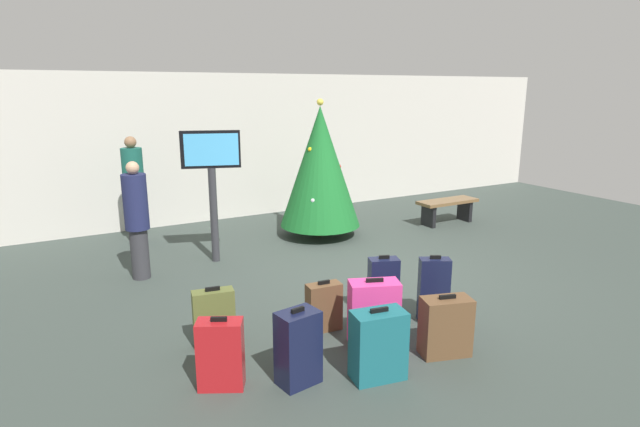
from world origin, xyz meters
name	(u,v)px	position (x,y,z in m)	size (l,w,h in m)	color
ground_plane	(376,275)	(0.00, 0.00, 0.00)	(16.00, 16.00, 0.00)	#38423D
back_wall	(258,145)	(0.00, 4.35, 1.47)	(16.00, 0.20, 2.94)	beige
holiday_tree	(320,167)	(0.29, 2.19, 1.28)	(1.45, 1.45, 2.47)	#4C3319
flight_info_kiosk	(212,171)	(-1.83, 1.74, 1.42)	(0.86, 0.35, 2.03)	#333338
waiting_bench	(447,206)	(2.94, 1.72, 0.35)	(1.27, 0.44, 0.48)	brown
traveller_0	(137,218)	(-2.99, 1.54, 0.88)	(0.41, 0.41, 1.68)	#333338
traveller_1	(134,188)	(-2.71, 3.33, 0.98)	(0.47, 0.47, 1.86)	#1E234C
suitcase_0	(221,354)	(-2.87, -1.68, 0.32)	(0.46, 0.38, 0.69)	#B2191E
suitcase_1	(214,318)	(-2.69, -0.89, 0.31)	(0.45, 0.24, 0.65)	#59602D
suitcase_2	(446,326)	(-0.70, -2.21, 0.30)	(0.55, 0.40, 0.64)	brown
suitcase_3	(378,345)	(-1.55, -2.24, 0.33)	(0.53, 0.36, 0.70)	#19606B
suitcase_4	(383,287)	(-0.71, -1.16, 0.36)	(0.39, 0.30, 0.75)	#141938
suitcase_5	(298,348)	(-2.24, -1.96, 0.35)	(0.41, 0.31, 0.74)	#141938
suitcase_6	(324,307)	(-1.51, -1.14, 0.27)	(0.40, 0.22, 0.58)	brown
suitcase_7	(374,313)	(-1.21, -1.67, 0.35)	(0.58, 0.44, 0.74)	#E5388C
suitcase_8	(434,290)	(-0.28, -1.54, 0.38)	(0.38, 0.31, 0.80)	#141938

